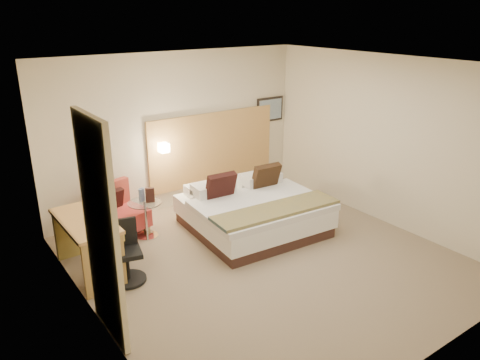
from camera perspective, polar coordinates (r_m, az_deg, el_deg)
floor at (r=6.73m, az=3.22°, el=-9.73°), size 4.80×5.00×0.02m
ceiling at (r=5.87m, az=3.75°, el=13.97°), size 4.80×5.00×0.02m
wall_back at (r=8.19m, az=-7.63°, el=5.91°), size 4.80×0.02×2.70m
wall_front at (r=4.64m, az=23.36°, el=-6.96°), size 4.80×0.02×2.70m
wall_left at (r=5.11m, az=-18.20°, el=-3.81°), size 0.02×5.00×2.70m
wall_right at (r=7.84m, az=17.39°, el=4.53°), size 0.02×5.00×2.70m
headboard_panel at (r=8.59m, az=-3.26°, el=3.97°), size 2.60×0.04×1.30m
art_frame at (r=9.22m, az=3.66°, el=8.59°), size 0.62×0.03×0.47m
art_canvas at (r=9.20m, az=3.74°, el=8.57°), size 0.54×0.01×0.39m
lamp_arm at (r=8.01m, az=-9.47°, el=4.01°), size 0.02×0.12×0.02m
lamp_shade at (r=7.96m, az=-9.28°, el=3.91°), size 0.15×0.15×0.15m
curtain at (r=4.95m, az=-16.59°, el=-6.04°), size 0.06×0.90×2.42m
bottle_a at (r=7.25m, az=-12.00°, el=-1.84°), size 0.08×0.08×0.21m
bottle_b at (r=7.29m, az=-11.77°, el=-1.72°), size 0.08×0.08×0.21m
menu_folder at (r=7.21m, az=-10.92°, el=-1.82°), size 0.14×0.09×0.23m
bed at (r=7.47m, az=1.52°, el=-3.77°), size 2.07×2.03×0.96m
lounge_chair at (r=7.60m, az=-14.68°, el=-4.02°), size 0.88×0.82×0.78m
side_table at (r=7.35m, az=-11.42°, el=-4.51°), size 0.66×0.66×0.57m
desk at (r=6.44m, az=-18.05°, el=-5.88°), size 0.60×1.27×0.79m
desk_chair at (r=6.27m, az=-13.70°, el=-9.09°), size 0.56×0.56×0.81m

